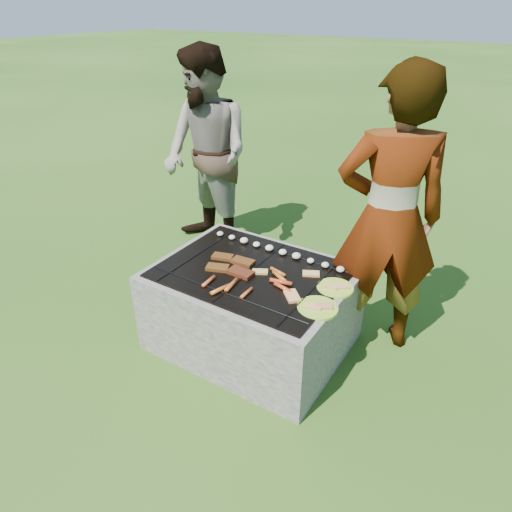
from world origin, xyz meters
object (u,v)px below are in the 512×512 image
at_px(bystander, 207,155).
at_px(plate_far, 335,288).
at_px(cook, 389,219).
at_px(plate_near, 318,308).
at_px(fire_pit, 252,310).

bearing_deg(bystander, plate_far, -8.90).
distance_m(plate_far, cook, 0.57).
xyz_separation_m(plate_near, cook, (0.16, 0.66, 0.36)).
height_order(plate_near, bystander, bystander).
xyz_separation_m(plate_far, bystander, (-1.72, 0.92, 0.34)).
height_order(plate_far, cook, cook).
relative_size(cook, bystander, 1.02).
bearing_deg(plate_far, cook, 68.54).
bearing_deg(plate_near, cook, 76.34).
distance_m(plate_far, plate_near, 0.26).
xyz_separation_m(fire_pit, bystander, (-1.16, 1.03, 0.67)).
height_order(plate_far, bystander, bystander).
relative_size(plate_near, bystander, 0.17).
bearing_deg(fire_pit, plate_near, -14.75).
bearing_deg(plate_near, fire_pit, 165.25).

